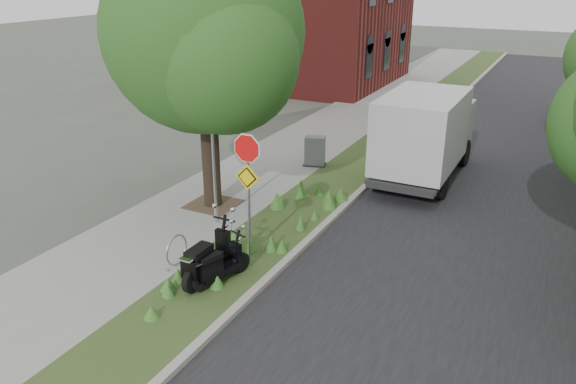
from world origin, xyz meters
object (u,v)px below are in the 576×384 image
Objects in this scene: sign_assembly at (248,171)px; scooter_near at (205,264)px; scooter_far at (215,269)px; utility_cabinet at (315,152)px; box_truck at (425,131)px.

sign_assembly reaches higher than scooter_near.
scooter_far is 8.46m from utility_cabinet.
scooter_far is 1.52× the size of utility_cabinet.
sign_assembly is 3.08× the size of utility_cabinet.
sign_assembly is at bearing -106.61° from box_truck.
utility_cabinet reaches higher than scooter_near.
box_truck is 3.87m from utility_cabinet.
box_truck is at bearing 74.61° from scooter_near.
sign_assembly is at bearing -78.44° from utility_cabinet.
scooter_far is (0.26, 0.03, -0.08)m from scooter_near.
scooter_far is at bearing -89.63° from sign_assembly.
sign_assembly reaches higher than utility_cabinet.
box_truck is at bearing 76.09° from scooter_far.
utility_cabinet is at bearing 97.84° from scooter_near.
scooter_near is 1.24× the size of scooter_far.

